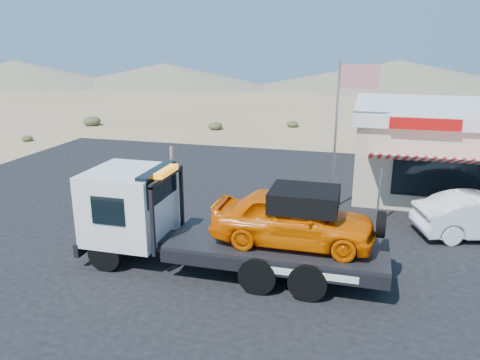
# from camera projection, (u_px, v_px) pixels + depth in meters

# --- Properties ---
(ground) EXTENTS (120.00, 120.00, 0.00)m
(ground) POSITION_uv_depth(u_px,v_px,m) (186.00, 240.00, 16.44)
(ground) COLOR #997F57
(ground) RESTS_ON ground
(asphalt_lot) EXTENTS (32.00, 24.00, 0.02)m
(asphalt_lot) POSITION_uv_depth(u_px,v_px,m) (260.00, 215.00, 18.71)
(asphalt_lot) COLOR black
(asphalt_lot) RESTS_ON ground
(tow_truck) EXTENTS (9.03, 2.68, 3.02)m
(tow_truck) POSITION_uv_depth(u_px,v_px,m) (222.00, 219.00, 13.90)
(tow_truck) COLOR black
(tow_truck) RESTS_ON asphalt_lot
(jerky_store) EXTENTS (10.40, 9.97, 3.90)m
(jerky_store) POSITION_uv_depth(u_px,v_px,m) (469.00, 148.00, 21.56)
(jerky_store) COLOR beige
(jerky_store) RESTS_ON asphalt_lot
(flagpole) EXTENTS (1.55, 0.10, 6.00)m
(flagpole) POSITION_uv_depth(u_px,v_px,m) (343.00, 119.00, 18.30)
(flagpole) COLOR #99999E
(flagpole) RESTS_ON asphalt_lot
(desert_scrub) EXTENTS (21.16, 30.41, 0.79)m
(desert_scrub) POSITION_uv_depth(u_px,v_px,m) (58.00, 144.00, 30.23)
(desert_scrub) COLOR #414726
(desert_scrub) RESTS_ON ground
(distant_hills) EXTENTS (126.00, 48.00, 4.20)m
(distant_hills) POSITION_uv_depth(u_px,v_px,m) (260.00, 76.00, 69.40)
(distant_hills) COLOR #726B59
(distant_hills) RESTS_ON ground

